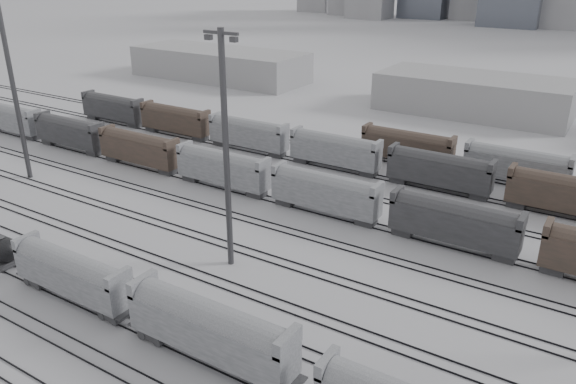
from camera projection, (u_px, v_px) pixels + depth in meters
The scene contains 10 objects.
ground at pixel (90, 314), 53.39m from camera, with size 900.00×900.00×0.00m, color silver.
tracks at pixel (208, 241), 67.02m from camera, with size 220.00×71.50×0.16m.
hopper_car_a at pixel (72, 272), 54.50m from camera, with size 14.21×2.82×5.08m.
hopper_car_b at pixel (210, 327), 45.85m from camera, with size 15.71×3.12×5.62m.
light_mast_b at pixel (12, 83), 81.02m from camera, with size 4.42×0.71×27.63m.
light_mast_c at pixel (226, 148), 57.13m from camera, with size 4.06×0.65×25.36m.
bg_string_near at pixel (325, 194), 73.36m from camera, with size 151.00×3.00×5.60m.
bg_string_mid at pixel (439, 172), 80.93m from camera, with size 151.00×3.00×5.60m.
warehouse_left at pixel (219, 64), 155.45m from camera, with size 50.00×18.00×8.00m, color #969698.
warehouse_mid at pixel (474, 95), 121.07m from camera, with size 40.00×18.00×8.00m, color #969698.
Camera 1 is at (39.83, -27.76, 31.43)m, focal length 35.00 mm.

